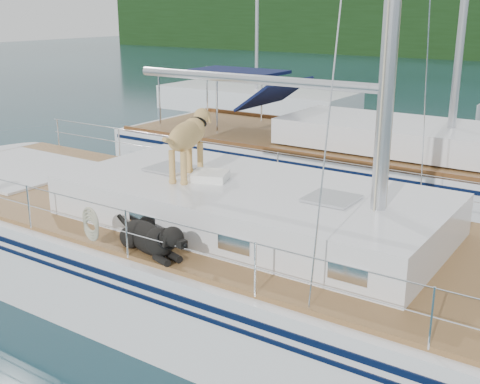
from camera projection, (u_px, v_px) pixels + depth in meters
The scene contains 4 objects.
ground at pixel (205, 291), 9.02m from camera, with size 120.00×120.00×0.00m, color black.
main_sailboat at pixel (209, 251), 8.77m from camera, with size 12.00×3.82×14.01m.
neighbor_sailboat at pixel (345, 164), 13.83m from camera, with size 11.00×3.50×13.30m.
bg_boat_west at pixel (256, 101), 24.25m from camera, with size 8.00×3.00×11.65m.
Camera 1 is at (5.01, -6.49, 4.10)m, focal length 45.00 mm.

